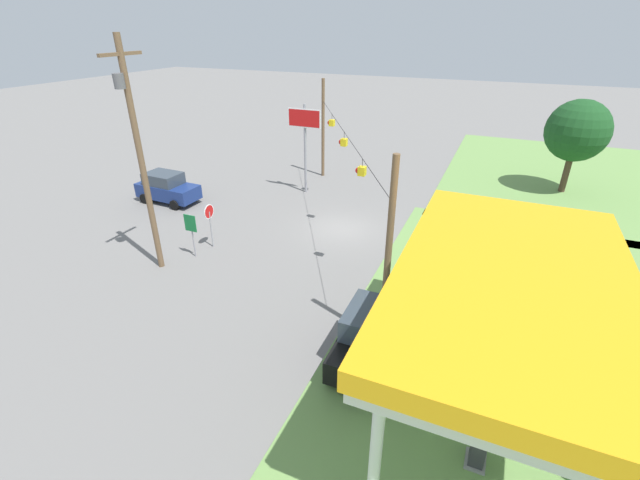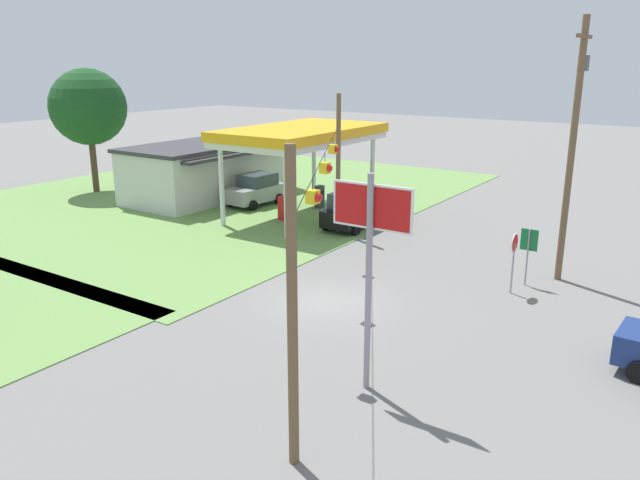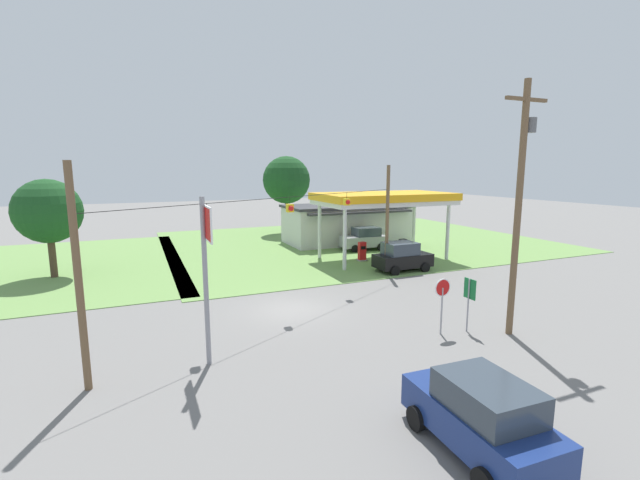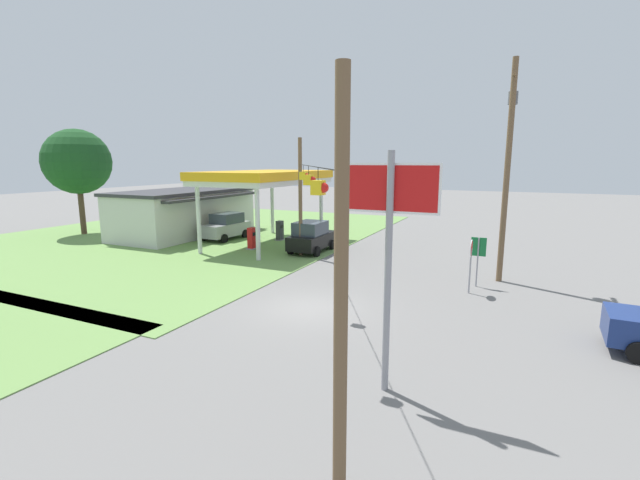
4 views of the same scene
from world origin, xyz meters
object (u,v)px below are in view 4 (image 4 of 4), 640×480
object	(u,v)px
tree_behind_station	(77,162)
fuel_pump_far	(280,231)
car_at_pumps_front	(311,237)
car_at_pumps_rear	(226,226)
gas_station_canopy	(265,178)
stop_sign_roadside	(471,255)
fuel_pump_near	(252,239)
route_sign	(478,252)
stop_sign_overhead	(390,221)
gas_station_store	(186,212)
utility_pole_main	(508,161)

from	to	relation	value
tree_behind_station	fuel_pump_far	bearing A→B (deg)	-74.99
car_at_pumps_front	car_at_pumps_rear	xyz separation A→B (m)	(1.51, 8.15, -0.01)
gas_station_canopy	stop_sign_roadside	size ratio (longest dim) A/B	4.20
fuel_pump_near	route_sign	size ratio (longest dim) A/B	0.64
fuel_pump_far	stop_sign_overhead	size ratio (longest dim) A/B	0.25
fuel_pump_far	fuel_pump_near	bearing A→B (deg)	180.00
fuel_pump_near	tree_behind_station	xyz separation A→B (m)	(-0.61, 16.29, 5.22)
car_at_pumps_front	stop_sign_roadside	xyz separation A→B (m)	(-5.07, -10.54, 0.77)
stop_sign_roadside	car_at_pumps_rear	bearing A→B (deg)	-109.40
gas_station_store	route_sign	distance (m)	23.94
car_at_pumps_front	stop_sign_roadside	world-z (taller)	stop_sign_roadside
utility_pole_main	tree_behind_station	bearing A→B (deg)	88.80
stop_sign_roadside	stop_sign_overhead	distance (m)	10.17
fuel_pump_near	stop_sign_roadside	bearing A→B (deg)	-105.73
gas_station_canopy	utility_pole_main	bearing A→B (deg)	-101.34
stop_sign_roadside	utility_pole_main	xyz separation A→B (m)	(2.84, -1.15, 4.17)
stop_sign_roadside	utility_pole_main	world-z (taller)	utility_pole_main
fuel_pump_near	car_at_pumps_rear	world-z (taller)	car_at_pumps_rear
car_at_pumps_front	route_sign	bearing A→B (deg)	-109.92
tree_behind_station	car_at_pumps_front	bearing A→B (deg)	-85.63
fuel_pump_far	route_sign	bearing A→B (deg)	-113.89
stop_sign_roadside	tree_behind_station	world-z (taller)	tree_behind_station
gas_station_canopy	fuel_pump_near	world-z (taller)	gas_station_canopy
fuel_pump_near	car_at_pumps_front	world-z (taller)	car_at_pumps_front
car_at_pumps_rear	stop_sign_roadside	distance (m)	19.83
utility_pole_main	tree_behind_station	size ratio (longest dim) A/B	1.25
gas_station_canopy	fuel_pump_far	world-z (taller)	gas_station_canopy
fuel_pump_near	utility_pole_main	distance (m)	16.67
fuel_pump_far	route_sign	world-z (taller)	route_sign
utility_pole_main	stop_sign_overhead	bearing A→B (deg)	170.00
car_at_pumps_rear	stop_sign_roadside	bearing A→B (deg)	73.92
tree_behind_station	stop_sign_roadside	bearing A→B (deg)	-96.48
fuel_pump_far	car_at_pumps_rear	bearing A→B (deg)	107.66
car_at_pumps_front	car_at_pumps_rear	world-z (taller)	car_at_pumps_front
gas_station_store	car_at_pumps_front	distance (m)	12.69
car_at_pumps_front	stop_sign_overhead	distance (m)	17.93
gas_station_store	utility_pole_main	bearing A→B (deg)	-99.80
gas_station_store	stop_sign_overhead	distance (m)	27.78
fuel_pump_far	tree_behind_station	distance (m)	17.66
stop_sign_roadside	route_sign	distance (m)	1.34
stop_sign_overhead	gas_station_store	bearing A→B (deg)	52.67
fuel_pump_far	car_at_pumps_rear	world-z (taller)	car_at_pumps_rear
car_at_pumps_front	stop_sign_overhead	world-z (taller)	stop_sign_overhead
car_at_pumps_rear	stop_sign_overhead	bearing A→B (deg)	50.50
gas_station_store	route_sign	world-z (taller)	gas_station_store
gas_station_store	stop_sign_roadside	size ratio (longest dim) A/B	4.82
gas_station_canopy	stop_sign_roadside	distance (m)	16.08
route_sign	tree_behind_station	bearing A→B (deg)	85.97
gas_station_canopy	fuel_pump_far	distance (m)	4.49
fuel_pump_far	car_at_pumps_front	bearing A→B (deg)	-124.59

